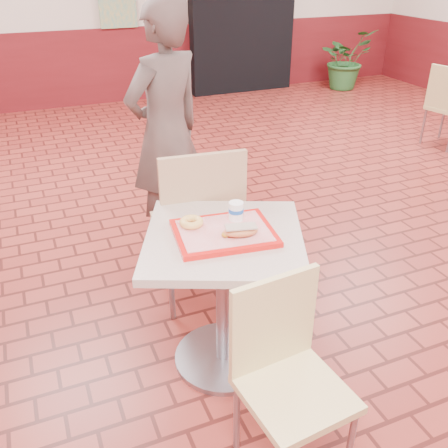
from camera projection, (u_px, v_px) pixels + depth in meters
name	position (u px, v px, depth m)	size (l,w,h in m)	color
room_shell	(413.00, 37.00, 2.72)	(8.01, 10.01, 3.01)	maroon
wainscot_band	(385.00, 202.00, 3.20)	(8.00, 10.00, 1.00)	#5B1115
corridor_doorway	(242.00, 15.00, 7.27)	(1.60, 0.22, 2.20)	black
main_table	(224.00, 280.00, 2.42)	(0.72, 0.72, 0.76)	#B9A595
chair_main_front	(286.00, 369.00, 1.96)	(0.42, 0.42, 0.84)	#E2CD88
chair_main_back	(199.00, 221.00, 2.84)	(0.51, 0.51, 1.01)	tan
customer	(166.00, 133.00, 3.32)	(0.62, 0.41, 1.70)	brown
serving_tray	(224.00, 233.00, 2.29)	(0.45, 0.35, 0.03)	red
ring_donut	(191.00, 222.00, 2.32)	(0.11, 0.11, 0.04)	#EDB856
long_john_donut	(240.00, 231.00, 2.23)	(0.17, 0.11, 0.05)	#C66A3A
paper_cup	(236.00, 211.00, 2.36)	(0.07, 0.07, 0.09)	white
chair_second_left	(448.00, 103.00, 5.35)	(0.47, 0.47, 0.87)	#D0C47D
potted_plant	(346.00, 59.00, 7.72)	(0.80, 0.69, 0.89)	#266029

